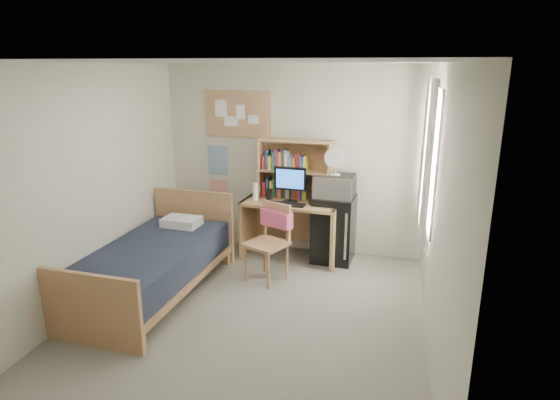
% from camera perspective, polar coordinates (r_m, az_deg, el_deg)
% --- Properties ---
extents(floor, '(3.60, 4.20, 0.02)m').
position_cam_1_polar(floor, '(5.08, -3.94, -14.50)').
color(floor, gray).
rests_on(floor, ground).
extents(ceiling, '(3.60, 4.20, 0.02)m').
position_cam_1_polar(ceiling, '(4.37, -4.62, 16.43)').
color(ceiling, silver).
rests_on(ceiling, wall_back).
extents(wall_back, '(3.60, 0.04, 2.60)m').
position_cam_1_polar(wall_back, '(6.52, 1.51, 4.85)').
color(wall_back, beige).
rests_on(wall_back, floor).
extents(wall_front, '(3.60, 0.04, 2.60)m').
position_cam_1_polar(wall_front, '(2.78, -18.17, -11.97)').
color(wall_front, beige).
rests_on(wall_front, floor).
extents(wall_left, '(0.04, 4.20, 2.60)m').
position_cam_1_polar(wall_left, '(5.38, -22.79, 1.16)').
color(wall_left, beige).
rests_on(wall_left, floor).
extents(wall_right, '(0.04, 4.20, 2.60)m').
position_cam_1_polar(wall_right, '(4.36, 18.87, -1.75)').
color(wall_right, beige).
rests_on(wall_right, floor).
extents(window_unit, '(0.10, 1.40, 1.70)m').
position_cam_1_polar(window_unit, '(5.45, 17.71, 5.06)').
color(window_unit, white).
rests_on(window_unit, wall_right).
extents(curtain_left, '(0.04, 0.55, 1.70)m').
position_cam_1_polar(curtain_left, '(5.05, 17.61, 4.26)').
color(curtain_left, white).
rests_on(curtain_left, wall_right).
extents(curtain_right, '(0.04, 0.55, 1.70)m').
position_cam_1_polar(curtain_right, '(5.84, 17.21, 5.80)').
color(curtain_right, white).
rests_on(curtain_right, wall_right).
extents(bulletin_board, '(0.94, 0.03, 0.64)m').
position_cam_1_polar(bulletin_board, '(6.63, -5.19, 10.39)').
color(bulletin_board, tan).
rests_on(bulletin_board, wall_back).
extents(poster_wave, '(0.30, 0.01, 0.42)m').
position_cam_1_polar(poster_wave, '(6.84, -7.57, 4.82)').
color(poster_wave, '#256296').
rests_on(poster_wave, wall_back).
extents(poster_japan, '(0.28, 0.01, 0.36)m').
position_cam_1_polar(poster_japan, '(6.95, -7.43, 1.02)').
color(poster_japan, '#DD4327').
rests_on(poster_japan, wall_back).
extents(desk, '(1.34, 0.74, 0.81)m').
position_cam_1_polar(desk, '(6.42, 1.38, -3.61)').
color(desk, tan).
rests_on(desk, floor).
extents(desk_chair, '(0.64, 0.64, 0.97)m').
position_cam_1_polar(desk_chair, '(5.72, -1.69, -5.31)').
color(desk_chair, tan).
rests_on(desk_chair, floor).
extents(mini_fridge, '(0.56, 0.56, 0.90)m').
position_cam_1_polar(mini_fridge, '(6.37, 6.56, -3.45)').
color(mini_fridge, black).
rests_on(mini_fridge, floor).
extents(bed, '(1.16, 2.19, 0.59)m').
position_cam_1_polar(bed, '(5.64, -15.29, -8.30)').
color(bed, black).
rests_on(bed, floor).
extents(hutch, '(1.01, 0.32, 0.81)m').
position_cam_1_polar(hutch, '(6.34, 1.82, 3.76)').
color(hutch, tan).
rests_on(hutch, desk).
extents(monitor, '(0.43, 0.06, 0.46)m').
position_cam_1_polar(monitor, '(6.18, 1.26, 1.76)').
color(monitor, black).
rests_on(monitor, desk).
extents(keyboard, '(0.48, 0.18, 0.02)m').
position_cam_1_polar(keyboard, '(6.11, 0.87, -0.53)').
color(keyboard, black).
rests_on(keyboard, desk).
extents(speaker_left, '(0.07, 0.07, 0.16)m').
position_cam_1_polar(speaker_left, '(6.31, -1.36, 0.63)').
color(speaker_left, black).
rests_on(speaker_left, desk).
extents(speaker_right, '(0.08, 0.08, 0.18)m').
position_cam_1_polar(speaker_right, '(6.14, 3.93, 0.27)').
color(speaker_right, black).
rests_on(speaker_right, desk).
extents(water_bottle, '(0.07, 0.07, 0.24)m').
position_cam_1_polar(water_bottle, '(6.32, -3.02, 1.04)').
color(water_bottle, white).
rests_on(water_bottle, desk).
extents(hoodie, '(0.44, 0.29, 0.20)m').
position_cam_1_polar(hoodie, '(5.77, -0.44, -2.28)').
color(hoodie, '#DB5377').
rests_on(hoodie, desk_chair).
extents(microwave, '(0.53, 0.42, 0.29)m').
position_cam_1_polar(microwave, '(6.18, 6.69, 1.72)').
color(microwave, '#B9BABE').
rests_on(microwave, mini_fridge).
extents(desk_fan, '(0.28, 0.28, 0.33)m').
position_cam_1_polar(desk_fan, '(6.11, 6.79, 4.53)').
color(desk_fan, white).
rests_on(desk_fan, microwave).
extents(pillow, '(0.47, 0.34, 0.11)m').
position_cam_1_polar(pillow, '(6.12, -11.90, -2.61)').
color(pillow, white).
rests_on(pillow, bed).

